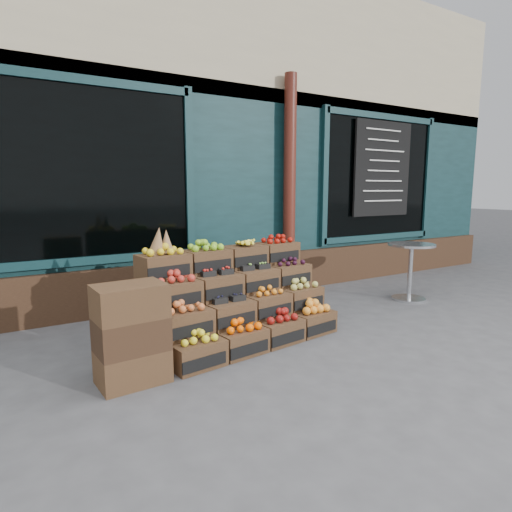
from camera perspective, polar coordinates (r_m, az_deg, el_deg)
ground at (r=4.38m, az=7.16°, el=-12.09°), size 60.00×60.00×0.00m
shop_facade at (r=8.72m, az=-14.46°, el=14.16°), size 12.00×6.24×4.80m
crate_display at (r=4.54m, az=-2.60°, el=-6.29°), size 2.04×1.18×1.21m
spare_crates at (r=3.64m, az=-16.29°, el=-9.97°), size 0.57×0.41×0.82m
bistro_table at (r=6.40m, az=19.89°, el=-1.14°), size 0.64×0.64×0.81m
shopkeeper at (r=6.27m, az=-20.38°, el=4.02°), size 0.90×0.71×2.17m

